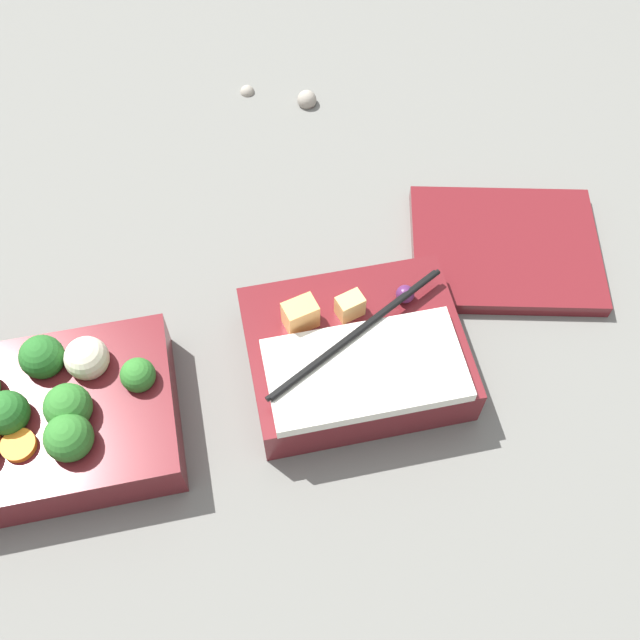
% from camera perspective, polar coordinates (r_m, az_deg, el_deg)
% --- Properties ---
extents(ground_plane, '(3.00, 3.00, 0.00)m').
position_cam_1_polar(ground_plane, '(0.70, -7.69, -5.34)').
color(ground_plane, slate).
extents(bento_tray_vegetable, '(0.19, 0.15, 0.08)m').
position_cam_1_polar(bento_tray_vegetable, '(0.69, -19.21, -6.87)').
color(bento_tray_vegetable, maroon).
rests_on(bento_tray_vegetable, ground_plane).
extents(bento_tray_rice, '(0.19, 0.15, 0.08)m').
position_cam_1_polar(bento_tray_rice, '(0.68, 2.77, -2.68)').
color(bento_tray_rice, maroon).
rests_on(bento_tray_rice, ground_plane).
extents(bento_lid, '(0.22, 0.19, 0.02)m').
position_cam_1_polar(bento_lid, '(0.80, 13.90, 5.28)').
color(bento_lid, maroon).
rests_on(bento_lid, ground_plane).
extents(pebble_0, '(0.02, 0.02, 0.02)m').
position_cam_1_polar(pebble_0, '(0.93, -1.01, 16.43)').
color(pebble_0, gray).
rests_on(pebble_0, ground_plane).
extents(pebble_1, '(0.02, 0.02, 0.02)m').
position_cam_1_polar(pebble_1, '(0.95, -5.59, 17.08)').
color(pebble_1, gray).
rests_on(pebble_1, ground_plane).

